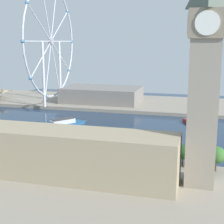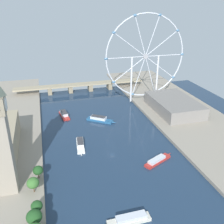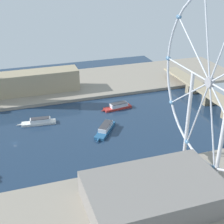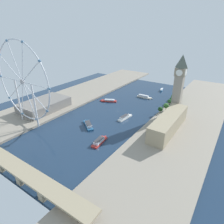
{
  "view_description": "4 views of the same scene",
  "coord_description": "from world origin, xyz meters",
  "views": [
    {
      "loc": [
        -227.43,
        -30.09,
        62.53
      ],
      "look_at": [
        -14.78,
        28.77,
        17.15
      ],
      "focal_mm": 54.92,
      "sensor_mm": 36.0,
      "label": 1
    },
    {
      "loc": [
        -53.4,
        -190.83,
        129.36
      ],
      "look_at": [
        17.72,
        65.04,
        12.59
      ],
      "focal_mm": 41.01,
      "sensor_mm": 36.0,
      "label": 2
    },
    {
      "loc": [
        228.57,
        2.28,
        130.02
      ],
      "look_at": [
        -11.47,
        82.66,
        8.59
      ],
      "focal_mm": 52.53,
      "sensor_mm": 36.0,
      "label": 3
    },
    {
      "loc": [
        -157.07,
        250.48,
        131.53
      ],
      "look_at": [
        -18.85,
        46.3,
        18.45
      ],
      "focal_mm": 30.99,
      "sensor_mm": 36.0,
      "label": 4
    }
  ],
  "objects": [
    {
      "name": "tour_boat_0",
      "position": [
        4.58,
        71.39,
        2.41
      ],
      "size": [
        32.09,
        25.55,
        5.96
      ],
      "rotation": [
        0.0,
        0.0,
        5.65
      ],
      "color": "#235684",
      "rests_on": "ground_plane"
    },
    {
      "name": "riverbank_right",
      "position": [
        106.57,
        0.0,
        1.5
      ],
      "size": [
        90.0,
        520.0,
        3.0
      ],
      "primitive_type": "cube",
      "color": "gray",
      "rests_on": "ground_plane"
    },
    {
      "name": "ground_plane",
      "position": [
        0.0,
        0.0,
        0.0
      ],
      "size": [
        383.14,
        383.14,
        0.0
      ],
      "primitive_type": "plane",
      "color": "#1E334C"
    },
    {
      "name": "tour_boat_2",
      "position": [
        -33.86,
        95.82,
        2.33
      ],
      "size": [
        11.26,
        31.46,
        5.65
      ],
      "rotation": [
        0.0,
        0.0,
        4.84
      ],
      "color": "#B22D28",
      "rests_on": "ground_plane"
    },
    {
      "name": "tour_boat_5",
      "position": [
        -25.92,
        21.89,
        2.19
      ],
      "size": [
        9.76,
        33.76,
        5.41
      ],
      "rotation": [
        0.0,
        0.0,
        4.61
      ],
      "color": "white",
      "rests_on": "ground_plane"
    },
    {
      "name": "tour_boat_1",
      "position": [
        34.77,
        -22.25,
        1.87
      ],
      "size": [
        31.49,
        18.06,
        4.47
      ],
      "rotation": [
        0.0,
        0.0,
        0.45
      ],
      "color": "#B22D28",
      "rests_on": "ground_plane"
    },
    {
      "name": "tour_boat_4",
      "position": [
        -10.87,
        -77.82,
        2.18
      ],
      "size": [
        33.02,
        6.7,
        5.12
      ],
      "rotation": [
        0.0,
        0.0,
        3.15
      ],
      "color": "beige",
      "rests_on": "ground_plane"
    },
    {
      "name": "parliament_block",
      "position": [
        -93.47,
        25.07,
        13.76
      ],
      "size": [
        22.0,
        92.68,
        21.53
      ],
      "primitive_type": "cube",
      "color": "tan",
      "rests_on": "riverbank_left"
    },
    {
      "name": "ferris_wheel",
      "position": [
        75.84,
        113.85,
        61.88
      ],
      "size": [
        109.31,
        3.2,
        112.97
      ],
      "color": "silver",
      "rests_on": "riverbank_right"
    },
    {
      "name": "river_bridge",
      "position": [
        0.0,
        183.07,
        8.72
      ],
      "size": [
        195.14,
        15.51,
        11.79
      ],
      "color": "tan",
      "rests_on": "ground_plane"
    },
    {
      "name": "riverside_hall",
      "position": [
        98.61,
        70.57,
        10.33
      ],
      "size": [
        47.11,
        76.04,
        14.66
      ],
      "primitive_type": "cube",
      "color": "gray",
      "rests_on": "riverbank_right"
    }
  ]
}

